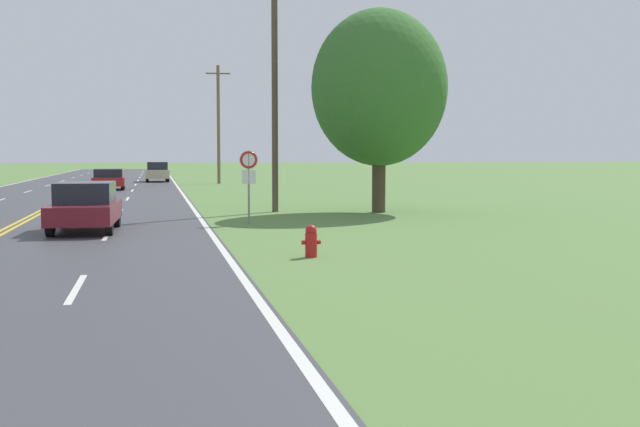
{
  "coord_description": "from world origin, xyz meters",
  "views": [
    {
      "loc": [
        4.31,
        2.66,
        2.28
      ],
      "look_at": [
        6.72,
        14.31,
        1.38
      ],
      "focal_mm": 45.0,
      "sensor_mm": 36.0,
      "label": 1
    }
  ],
  "objects_px": {
    "car_maroon_sedan_mid_near": "(85,206)",
    "car_champagne_hatchback_receding": "(157,171)",
    "tree_mid_treeline": "(379,88)",
    "traffic_sign": "(249,169)",
    "fire_hydrant": "(311,241)",
    "car_red_hatchback_mid_far": "(109,178)"
  },
  "relations": [
    {
      "from": "traffic_sign",
      "to": "car_champagne_hatchback_receding",
      "type": "distance_m",
      "value": 39.49
    },
    {
      "from": "car_red_hatchback_mid_far",
      "to": "car_maroon_sedan_mid_near",
      "type": "bearing_deg",
      "value": 0.62
    },
    {
      "from": "car_maroon_sedan_mid_near",
      "to": "car_champagne_hatchback_receding",
      "type": "xyz_separation_m",
      "value": [
        2.22,
        40.89,
        0.1
      ]
    },
    {
      "from": "car_maroon_sedan_mid_near",
      "to": "car_red_hatchback_mid_far",
      "type": "xyz_separation_m",
      "value": [
        -0.8,
        27.32,
        -0.04
      ]
    },
    {
      "from": "fire_hydrant",
      "to": "car_maroon_sedan_mid_near",
      "type": "relative_size",
      "value": 0.17
    },
    {
      "from": "tree_mid_treeline",
      "to": "car_red_hatchback_mid_far",
      "type": "height_order",
      "value": "tree_mid_treeline"
    },
    {
      "from": "traffic_sign",
      "to": "car_maroon_sedan_mid_near",
      "type": "distance_m",
      "value": 5.27
    },
    {
      "from": "fire_hydrant",
      "to": "car_maroon_sedan_mid_near",
      "type": "distance_m",
      "value": 8.8
    },
    {
      "from": "tree_mid_treeline",
      "to": "car_champagne_hatchback_receding",
      "type": "xyz_separation_m",
      "value": [
        -8.21,
        35.33,
        -3.91
      ]
    },
    {
      "from": "car_maroon_sedan_mid_near",
      "to": "car_red_hatchback_mid_far",
      "type": "bearing_deg",
      "value": -176.25
    },
    {
      "from": "tree_mid_treeline",
      "to": "car_champagne_hatchback_receding",
      "type": "distance_m",
      "value": 36.48
    },
    {
      "from": "fire_hydrant",
      "to": "car_champagne_hatchback_receding",
      "type": "xyz_separation_m",
      "value": [
        -3.1,
        47.89,
        0.48
      ]
    },
    {
      "from": "traffic_sign",
      "to": "tree_mid_treeline",
      "type": "relative_size",
      "value": 0.31
    },
    {
      "from": "tree_mid_treeline",
      "to": "car_red_hatchback_mid_far",
      "type": "distance_m",
      "value": 24.82
    },
    {
      "from": "traffic_sign",
      "to": "car_champagne_hatchback_receding",
      "type": "height_order",
      "value": "traffic_sign"
    },
    {
      "from": "traffic_sign",
      "to": "tree_mid_treeline",
      "type": "xyz_separation_m",
      "value": [
        5.48,
        4.05,
        2.98
      ]
    },
    {
      "from": "traffic_sign",
      "to": "car_red_hatchback_mid_far",
      "type": "distance_m",
      "value": 26.46
    },
    {
      "from": "car_red_hatchback_mid_far",
      "to": "car_champagne_hatchback_receding",
      "type": "height_order",
      "value": "car_champagne_hatchback_receding"
    },
    {
      "from": "car_champagne_hatchback_receding",
      "to": "traffic_sign",
      "type": "bearing_deg",
      "value": 2.85
    },
    {
      "from": "fire_hydrant",
      "to": "car_maroon_sedan_mid_near",
      "type": "bearing_deg",
      "value": 127.23
    },
    {
      "from": "tree_mid_treeline",
      "to": "car_maroon_sedan_mid_near",
      "type": "relative_size",
      "value": 1.83
    },
    {
      "from": "tree_mid_treeline",
      "to": "car_maroon_sedan_mid_near",
      "type": "xyz_separation_m",
      "value": [
        -10.43,
        -5.56,
        -4.01
      ]
    }
  ]
}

